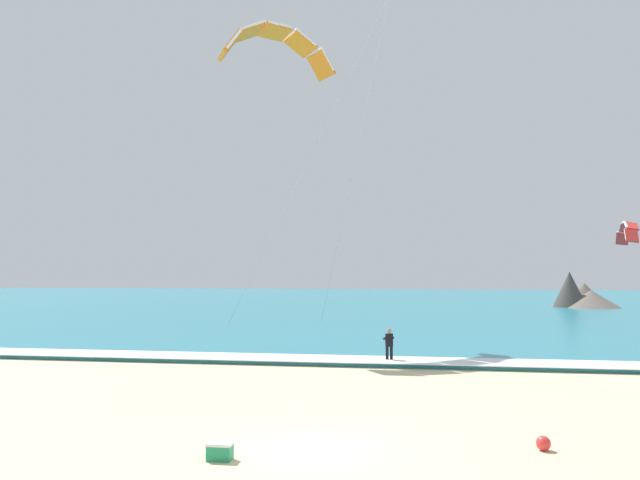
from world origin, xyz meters
name	(u,v)px	position (x,y,z in m)	size (l,w,h in m)	color
ground_plane	(315,449)	(0.00, 0.00, 0.00)	(200.00, 200.00, 0.00)	beige
sea	(402,302)	(0.00, 73.23, 0.10)	(200.00, 120.00, 0.20)	teal
surf_foam	(365,359)	(0.00, 14.23, 0.22)	(200.00, 2.46, 0.04)	white
surfboard	(389,364)	(1.12, 14.30, 0.03)	(0.72, 1.46, 0.09)	white
kitesurfer	(389,344)	(1.12, 14.32, 0.94)	(0.59, 0.59, 1.69)	black
kite_primary	(277,44)	(-6.19, 22.31, 18.60)	(10.58, 10.62, 18.59)	orange
kite_distant	(628,230)	(20.49, 42.78, 7.93)	(1.84, 5.60, 2.01)	red
headland_right	(581,297)	(21.25, 62.38, 1.40)	(7.83, 9.28, 4.35)	#665B51
cooler_box	(220,451)	(-2.00, -1.23, 0.20)	(0.58, 0.38, 0.40)	#238E5B
beach_ball	(543,443)	(5.50, 0.75, 0.18)	(0.35, 0.35, 0.35)	red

